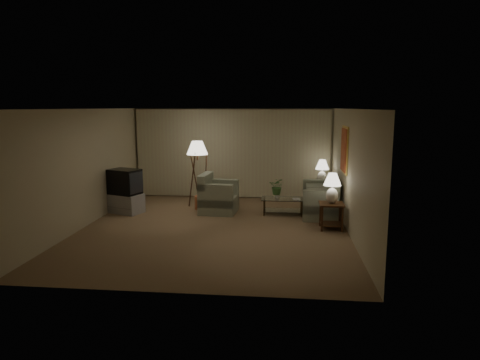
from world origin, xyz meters
name	(u,v)px	position (x,y,z in m)	size (l,w,h in m)	color
ground	(214,228)	(0.00, 0.00, 0.00)	(7.00, 7.00, 0.00)	olive
room_shell	(224,146)	(0.02, 1.51, 1.75)	(6.04, 7.02, 2.72)	#BFB593
sofa	(320,200)	(2.50, 1.55, 0.38)	(1.79, 1.00, 0.76)	gray
armchair	(219,197)	(-0.12, 1.49, 0.40)	(1.09, 1.05, 0.81)	gray
side_table_near	(331,211)	(2.65, 0.20, 0.41)	(0.54, 0.54, 0.60)	#35180E
side_table_far	(321,190)	(2.65, 2.80, 0.39)	(0.46, 0.38, 0.60)	#35180E
table_lamp_near	(332,186)	(2.65, 0.20, 1.00)	(0.40, 0.40, 0.69)	white
table_lamp_far	(322,169)	(2.65, 2.80, 1.00)	(0.39, 0.39, 0.67)	white
coffee_table	(283,204)	(1.56, 1.45, 0.28)	(1.09, 0.60, 0.41)	silver
tv_cabinet	(126,203)	(-2.55, 1.21, 0.25)	(1.00, 0.82, 0.50)	#9A9A9D
crt_tv	(125,182)	(-2.55, 1.21, 0.83)	(0.90, 0.78, 0.65)	black
floor_lamp	(198,172)	(-0.82, 2.21, 0.95)	(0.59, 0.59, 1.81)	#35180E
ottoman	(205,202)	(-0.57, 1.84, 0.18)	(0.54, 0.54, 0.36)	#A25937
vase	(277,196)	(1.41, 1.45, 0.49)	(0.14, 0.14, 0.15)	white
flowers	(277,184)	(1.41, 1.45, 0.78)	(0.39, 0.34, 0.43)	#457936
book	(293,199)	(1.81, 1.35, 0.42)	(0.17, 0.24, 0.02)	olive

